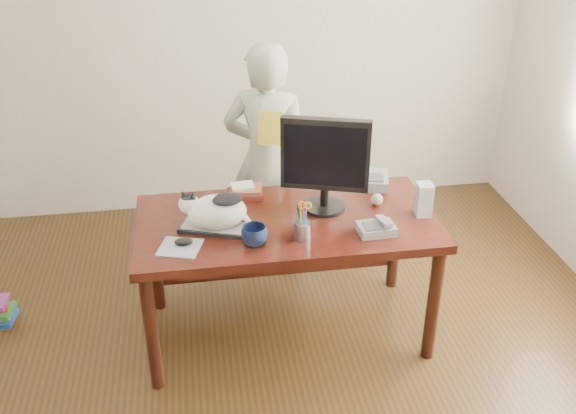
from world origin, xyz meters
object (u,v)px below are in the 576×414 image
at_px(keyboard, 218,228).
at_px(book_stack, 245,191).
at_px(phone, 377,228).
at_px(calculator, 374,180).
at_px(cat, 215,210).
at_px(speaker, 424,199).
at_px(coffee_mug, 255,236).
at_px(person, 268,161).
at_px(baseball, 377,200).
at_px(monitor, 325,160).
at_px(pen_cup, 302,228).
at_px(desk, 284,235).
at_px(mouse, 184,242).

bearing_deg(keyboard, book_stack, 83.90).
distance_m(phone, calculator, 0.55).
xyz_separation_m(cat, speaker, (1.11, -0.01, -0.03)).
height_order(coffee_mug, speaker, speaker).
relative_size(speaker, book_stack, 0.89).
height_order(keyboard, calculator, calculator).
xyz_separation_m(book_stack, person, (0.19, 0.43, -0.02)).
xyz_separation_m(baseball, book_stack, (-0.71, 0.21, -0.00)).
bearing_deg(phone, speaker, 23.78).
bearing_deg(phone, monitor, 125.52).
height_order(pen_cup, person, person).
xyz_separation_m(desk, pen_cup, (0.05, -0.28, 0.21)).
distance_m(phone, person, 1.04).
xyz_separation_m(cat, baseball, (0.90, 0.13, -0.08)).
xyz_separation_m(monitor, pen_cup, (-0.17, -0.27, -0.24)).
bearing_deg(monitor, speaker, 3.71).
distance_m(coffee_mug, calculator, 0.94).
height_order(speaker, baseball, speaker).
height_order(desk, mouse, mouse).
relative_size(phone, calculator, 0.75).
relative_size(mouse, book_stack, 0.51).
bearing_deg(monitor, pen_cup, -103.49).
relative_size(speaker, baseball, 2.70).
bearing_deg(coffee_mug, pen_cup, 5.08).
bearing_deg(monitor, book_stack, 169.30).
bearing_deg(book_stack, calculator, 5.44).
bearing_deg(person, phone, 134.25).
relative_size(mouse, calculator, 0.41).
relative_size(keyboard, book_stack, 2.09).
height_order(desk, baseball, baseball).
bearing_deg(mouse, book_stack, 70.48).
bearing_deg(mouse, calculator, 41.38).
xyz_separation_m(phone, calculator, (0.13, 0.53, 0.00)).
bearing_deg(phone, calculator, 73.37).
height_order(keyboard, speaker, speaker).
bearing_deg(keyboard, coffee_mug, -24.72).
relative_size(mouse, person, 0.07).
xyz_separation_m(cat, pen_cup, (0.43, -0.15, -0.06)).
height_order(monitor, speaker, monitor).
bearing_deg(keyboard, monitor, 32.32).
bearing_deg(desk, phone, -33.51).
bearing_deg(person, desk, 109.54).
relative_size(keyboard, coffee_mug, 3.28).
distance_m(cat, coffee_mug, 0.26).
height_order(cat, pen_cup, cat).
bearing_deg(keyboard, pen_cup, 0.56).
distance_m(mouse, book_stack, 0.59).
bearing_deg(person, baseball, 147.90).
bearing_deg(baseball, pen_cup, -148.86).
distance_m(phone, baseball, 0.30).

